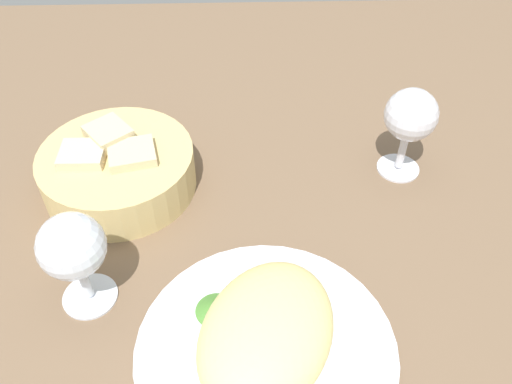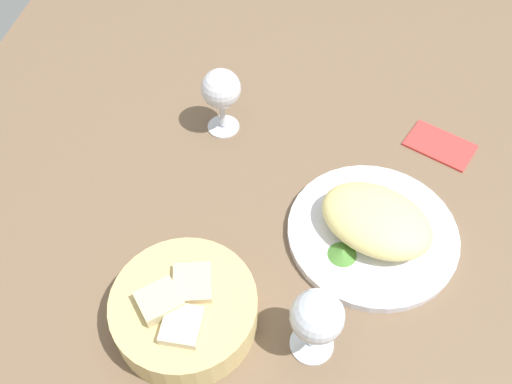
# 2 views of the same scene
# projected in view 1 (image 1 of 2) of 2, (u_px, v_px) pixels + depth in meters

# --- Properties ---
(ground_plane) EXTENTS (1.40, 1.40, 0.02)m
(ground_plane) POSITION_uv_depth(u_px,v_px,m) (263.00, 308.00, 0.58)
(ground_plane) COLOR brown
(plate) EXTENTS (0.26, 0.26, 0.01)m
(plate) POSITION_uv_depth(u_px,v_px,m) (268.00, 351.00, 0.53)
(plate) COLOR silver
(plate) RESTS_ON ground_plane
(omelette) EXTENTS (0.20, 0.18, 0.05)m
(omelette) POSITION_uv_depth(u_px,v_px,m) (268.00, 333.00, 0.50)
(omelette) COLOR #EBD986
(omelette) RESTS_ON plate
(lettuce_garnish) EXTENTS (0.04, 0.04, 0.01)m
(lettuce_garnish) POSITION_uv_depth(u_px,v_px,m) (216.00, 307.00, 0.55)
(lettuce_garnish) COLOR #4B8633
(lettuce_garnish) RESTS_ON plate
(bread_basket) EXTENTS (0.19, 0.19, 0.07)m
(bread_basket) POSITION_uv_depth(u_px,v_px,m) (117.00, 169.00, 0.68)
(bread_basket) COLOR tan
(bread_basket) RESTS_ON ground_plane
(wine_glass_near) EXTENTS (0.07, 0.07, 0.12)m
(wine_glass_near) POSITION_uv_depth(u_px,v_px,m) (410.00, 119.00, 0.67)
(wine_glass_near) COLOR silver
(wine_glass_near) RESTS_ON ground_plane
(wine_glass_far) EXTENTS (0.07, 0.07, 0.12)m
(wine_glass_far) POSITION_uv_depth(u_px,v_px,m) (73.00, 250.00, 0.52)
(wine_glass_far) COLOR silver
(wine_glass_far) RESTS_ON ground_plane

